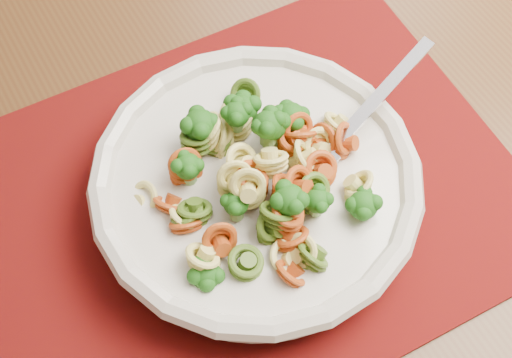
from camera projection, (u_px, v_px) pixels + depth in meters
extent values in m
cube|color=#452417|center=(477.00, 155.00, 1.51)|extent=(4.00, 4.00, 0.01)
cube|color=#4B2E15|center=(248.00, 137.00, 0.67)|extent=(1.56, 1.32, 0.04)
cube|color=#5D0F04|center=(245.00, 198.00, 0.62)|extent=(0.56, 0.50, 0.00)
cylinder|color=beige|center=(256.00, 200.00, 0.61)|extent=(0.12, 0.12, 0.01)
cylinder|color=beige|center=(256.00, 188.00, 0.59)|extent=(0.25, 0.25, 0.03)
torus|color=beige|center=(256.00, 178.00, 0.58)|extent=(0.27, 0.27, 0.02)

